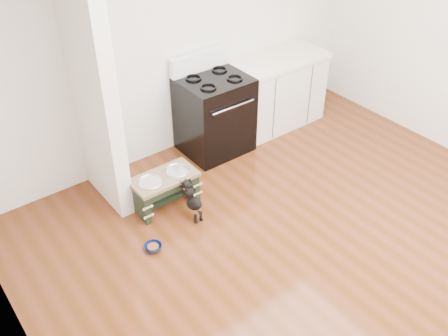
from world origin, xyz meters
The scene contains 8 objects.
ground centered at (0.00, 0.00, 0.00)m, with size 5.00×5.00×0.00m, color #4E260E.
room_shell centered at (0.00, 0.00, 1.62)m, with size 5.00×5.00×5.00m.
partition_wall centered at (-1.18, 2.10, 1.35)m, with size 0.15×0.80×2.70m, color silver.
oven_range centered at (0.25, 2.16, 0.48)m, with size 0.76×0.69×1.14m.
cabinet_run centered at (1.23, 2.18, 0.45)m, with size 1.24×0.64×0.91m.
dog_feeder centered at (-0.78, 1.60, 0.26)m, with size 0.67×0.36×0.38m.
puppy centered at (-0.67, 1.29, 0.22)m, with size 0.12×0.34×0.41m.
floor_bowl centered at (-1.23, 1.13, 0.03)m, with size 0.19×0.19×0.05m.
Camera 1 is at (-2.72, -1.92, 3.36)m, focal length 40.00 mm.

